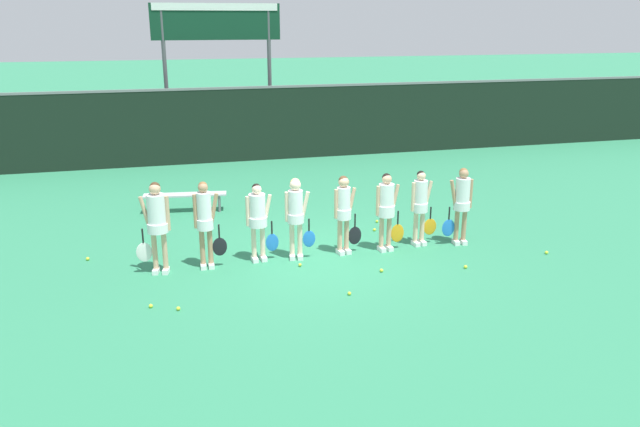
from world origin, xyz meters
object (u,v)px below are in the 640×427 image
(tennis_ball_5, at_px, (349,293))
(tennis_ball_7, at_px, (547,253))
(player_3, at_px, (296,212))
(player_7, at_px, (462,200))
(tennis_ball_8, at_px, (374,230))
(player_6, at_px, (420,203))
(tennis_ball_0, at_px, (466,267))
(tennis_ball_2, at_px, (377,221))
(player_4, at_px, (344,209))
(bench_courtside, at_px, (185,196))
(player_2, at_px, (258,216))
(tennis_ball_3, at_px, (381,270))
(tennis_ball_4, at_px, (178,308))
(tennis_ball_10, at_px, (352,231))
(tennis_ball_9, at_px, (151,306))
(player_5, at_px, (386,206))
(scoreboard, at_px, (217,35))
(player_1, at_px, (205,219))
(player_0, at_px, (157,219))
(tennis_ball_1, at_px, (300,265))
(tennis_ball_6, at_px, (88,259))

(tennis_ball_5, xyz_separation_m, tennis_ball_7, (4.62, 0.88, 0.00))
(player_3, distance_m, player_7, 3.65)
(tennis_ball_7, relative_size, tennis_ball_8, 1.03)
(player_6, xyz_separation_m, player_7, (0.88, -0.17, 0.04))
(tennis_ball_0, bearing_deg, tennis_ball_8, 110.25)
(tennis_ball_0, bearing_deg, tennis_ball_5, -166.99)
(tennis_ball_0, xyz_separation_m, tennis_ball_2, (-0.70, 3.21, -0.00))
(player_3, distance_m, player_4, 1.02)
(player_3, bearing_deg, tennis_ball_8, 39.26)
(bench_courtside, relative_size, player_2, 1.31)
(tennis_ball_2, height_order, tennis_ball_3, tennis_ball_3)
(tennis_ball_5, bearing_deg, tennis_ball_4, 176.90)
(tennis_ball_8, xyz_separation_m, tennis_ball_10, (-0.53, 0.08, -0.00))
(player_2, distance_m, tennis_ball_7, 6.09)
(tennis_ball_3, height_order, tennis_ball_4, tennis_ball_3)
(player_3, distance_m, tennis_ball_9, 3.49)
(tennis_ball_10, bearing_deg, tennis_ball_5, -108.36)
(bench_courtside, xyz_separation_m, tennis_ball_10, (3.62, -2.63, -0.38))
(tennis_ball_7, height_order, tennis_ball_8, tennis_ball_7)
(player_3, distance_m, tennis_ball_4, 3.24)
(bench_courtside, bearing_deg, player_5, -37.59)
(tennis_ball_10, bearing_deg, tennis_ball_2, 31.83)
(player_2, xyz_separation_m, tennis_ball_2, (3.18, 1.72, -0.92))
(player_4, relative_size, tennis_ball_7, 23.47)
(tennis_ball_5, bearing_deg, bench_courtside, 113.00)
(scoreboard, distance_m, tennis_ball_10, 10.76)
(player_1, height_order, player_5, player_1)
(tennis_ball_10, bearing_deg, tennis_ball_3, -94.01)
(tennis_ball_7, xyz_separation_m, tennis_ball_9, (-8.06, -0.50, -0.00))
(player_4, xyz_separation_m, tennis_ball_2, (1.39, 1.77, -0.95))
(tennis_ball_7, bearing_deg, bench_courtside, 144.68)
(tennis_ball_7, bearing_deg, player_0, 172.26)
(player_4, distance_m, player_5, 0.92)
(bench_courtside, bearing_deg, tennis_ball_3, -48.42)
(tennis_ball_2, xyz_separation_m, tennis_ball_7, (2.72, -2.93, 0.00))
(tennis_ball_3, height_order, tennis_ball_10, tennis_ball_3)
(player_4, bearing_deg, tennis_ball_1, -163.08)
(scoreboard, bearing_deg, tennis_ball_8, -76.10)
(player_2, height_order, tennis_ball_10, player_2)
(bench_courtside, height_order, tennis_ball_9, bench_courtside)
(player_0, bearing_deg, tennis_ball_6, 155.84)
(player_2, height_order, tennis_ball_6, player_2)
(player_6, relative_size, tennis_ball_9, 23.88)
(player_0, xyz_separation_m, player_1, (0.91, 0.03, -0.07))
(player_5, xyz_separation_m, player_6, (0.83, 0.13, -0.03))
(player_2, xyz_separation_m, tennis_ball_1, (0.73, -0.54, -0.92))
(player_5, xyz_separation_m, tennis_ball_6, (-6.10, 1.00, -0.95))
(bench_courtside, height_order, player_0, player_0)
(player_2, relative_size, tennis_ball_4, 23.69)
(tennis_ball_6, distance_m, tennis_ball_10, 5.78)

